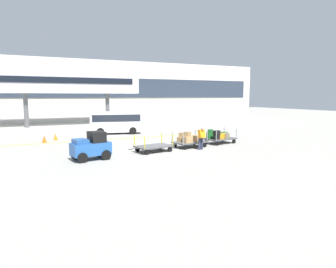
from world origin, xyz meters
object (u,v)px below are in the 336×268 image
baggage_cart_tail (219,137)px  shuttle_van (116,121)px  baggage_tug (91,147)px  baggage_cart_middle (190,140)px  baggage_cart_lead (154,146)px  baggage_handler (201,137)px  safety_cone_far (56,137)px  safety_cone_near (44,139)px

baggage_cart_tail → shuttle_van: (-5.53, 9.16, 0.70)m
baggage_tug → baggage_cart_middle: bearing=10.2°
baggage_cart_tail → baggage_cart_lead: bearing=-169.4°
baggage_cart_lead → baggage_handler: 3.28m
baggage_cart_lead → baggage_cart_tail: 5.90m
safety_cone_far → safety_cone_near: bearing=-130.7°
shuttle_van → safety_cone_near: (-6.50, -3.13, -0.96)m
baggage_cart_middle → shuttle_van: (-2.65, 9.75, 0.71)m
safety_cone_near → baggage_cart_middle: bearing=-35.9°
baggage_cart_middle → safety_cone_near: bearing=144.1°
baggage_cart_middle → baggage_cart_tail: 2.94m
shuttle_van → safety_cone_far: bearing=-159.5°
safety_cone_far → baggage_cart_lead: bearing=-56.7°
baggage_cart_middle → baggage_handler: bearing=-77.3°
baggage_tug → baggage_handler: size_ratio=1.45×
baggage_tug → shuttle_van: 11.85m
baggage_tug → baggage_cart_lead: (4.09, 0.76, -0.41)m
baggage_cart_lead → baggage_cart_middle: baggage_cart_middle is taller
baggage_handler → baggage_tug: bearing=-179.2°
safety_cone_far → baggage_tug: bearing=-81.9°
baggage_cart_middle → shuttle_van: size_ratio=0.61×
safety_cone_near → shuttle_van: bearing=25.7°
baggage_cart_lead → baggage_handler: bearing=-11.6°
baggage_cart_lead → shuttle_van: 10.29m
safety_cone_far → baggage_cart_tail: bearing=-32.4°
baggage_handler → safety_cone_near: baggage_handler is taller
baggage_tug → safety_cone_near: bearing=105.3°
baggage_handler → safety_cone_far: size_ratio=2.84×
baggage_cart_lead → shuttle_van: (0.27, 10.25, 0.89)m
safety_cone_near → baggage_handler: bearing=-39.6°
baggage_cart_tail → baggage_handler: size_ratio=1.97×
baggage_tug → baggage_cart_tail: (9.88, 1.85, -0.22)m
baggage_cart_lead → safety_cone_far: 9.76m
baggage_cart_middle → baggage_cart_tail: bearing=11.4°
baggage_cart_tail → safety_cone_near: baggage_cart_tail is taller
baggage_tug → safety_cone_far: bearing=98.1°
baggage_cart_lead → baggage_handler: size_ratio=1.97×
shuttle_van → safety_cone_far: size_ratio=9.23×
baggage_tug → safety_cone_near: (-2.15, 7.88, -0.48)m
baggage_tug → baggage_cart_lead: baggage_tug is taller
baggage_cart_lead → shuttle_van: bearing=88.5°
baggage_tug → baggage_handler: bearing=0.8°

